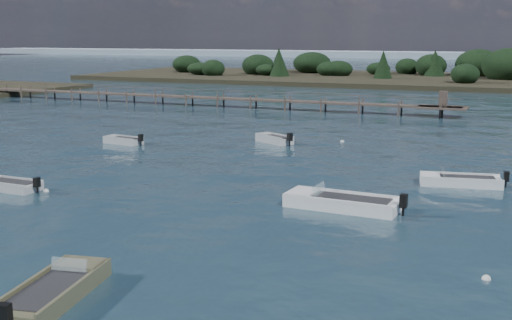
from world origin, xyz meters
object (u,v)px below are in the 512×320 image
at_px(dinghy_mid_white_a, 342,205).
at_px(jetty, 220,98).
at_px(tender_far_grey, 123,142).
at_px(dinghy_mid_grey, 7,186).
at_px(dinghy_mid_white_b, 460,182).
at_px(tender_far_white, 274,140).
at_px(dinghy_near_olive, 54,294).

distance_m(dinghy_mid_white_a, jetty, 46.87).
relative_size(tender_far_grey, dinghy_mid_grey, 0.82).
bearing_deg(dinghy_mid_white_a, dinghy_mid_white_b, 57.15).
relative_size(dinghy_mid_white_a, dinghy_mid_white_b, 1.22).
bearing_deg(dinghy_mid_grey, dinghy_mid_white_b, 25.33).
distance_m(tender_far_white, dinghy_mid_white_b, 17.83).
relative_size(tender_far_white, dinghy_mid_white_a, 0.61).
bearing_deg(tender_far_white, dinghy_mid_white_a, -58.87).
xyz_separation_m(dinghy_near_olive, dinghy_mid_white_b, (10.31, 21.79, -0.01)).
bearing_deg(dinghy_mid_white_a, tender_far_white, 121.13).
bearing_deg(tender_far_grey, jetty, 100.29).
bearing_deg(tender_far_white, dinghy_mid_white_b, -32.30).
xyz_separation_m(dinghy_near_olive, dinghy_mid_grey, (-12.60, 10.94, -0.02)).
height_order(dinghy_mid_white_b, jetty, jetty).
height_order(dinghy_mid_white_a, dinghy_mid_grey, dinghy_mid_white_a).
xyz_separation_m(dinghy_near_olive, dinghy_mid_white_a, (5.49, 14.33, 0.01)).
xyz_separation_m(dinghy_mid_grey, jetty, (-7.82, 42.43, 0.84)).
bearing_deg(tender_far_grey, dinghy_mid_white_b, -9.77).
height_order(tender_far_grey, jetty, jetty).
distance_m(tender_far_white, dinghy_mid_grey, 21.83).
bearing_deg(jetty, dinghy_near_olive, -69.06).
bearing_deg(dinghy_mid_white_b, dinghy_mid_grey, -154.67).
xyz_separation_m(dinghy_near_olive, tender_far_grey, (-15.50, 26.23, -0.01)).
distance_m(dinghy_mid_white_b, dinghy_mid_grey, 25.35).
bearing_deg(dinghy_mid_white_b, tender_far_grey, 170.23).
distance_m(dinghy_near_olive, dinghy_mid_white_b, 24.10).
bearing_deg(tender_far_white, tender_far_grey, -154.66).
height_order(dinghy_near_olive, dinghy_mid_white_a, dinghy_mid_white_a).
relative_size(tender_far_grey, dinghy_mid_white_b, 0.73).
bearing_deg(jetty, tender_far_grey, -79.71).
distance_m(tender_far_grey, jetty, 27.60).
xyz_separation_m(tender_far_white, dinghy_near_olive, (4.76, -31.31, -0.01)).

